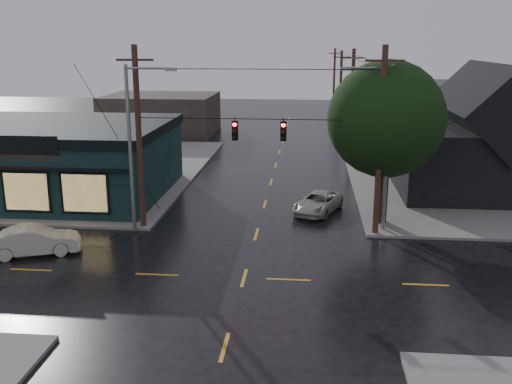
# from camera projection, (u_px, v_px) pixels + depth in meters

# --- Properties ---
(ground_plane) EXTENTS (160.00, 160.00, 0.00)m
(ground_plane) POSITION_uv_depth(u_px,v_px,m) (244.00, 278.00, 25.64)
(ground_plane) COLOR black
(sidewalk_nw) EXTENTS (28.00, 28.00, 0.15)m
(sidewalk_nw) POSITION_uv_depth(u_px,v_px,m) (29.00, 170.00, 46.66)
(sidewalk_nw) COLOR slate
(sidewalk_nw) RESTS_ON ground
(pizza_shop) EXTENTS (16.30, 12.34, 4.90)m
(pizza_shop) POSITION_uv_depth(u_px,v_px,m) (47.00, 158.00, 38.78)
(pizza_shop) COLOR black
(pizza_shop) RESTS_ON ground
(ne_building) EXTENTS (12.60, 11.60, 8.75)m
(ne_building) POSITION_uv_depth(u_px,v_px,m) (486.00, 128.00, 39.49)
(ne_building) COLOR black
(ne_building) RESTS_ON ground
(corner_tree) EXTENTS (6.54, 6.54, 9.25)m
(corner_tree) POSITION_uv_depth(u_px,v_px,m) (386.00, 119.00, 31.58)
(corner_tree) COLOR black
(corner_tree) RESTS_ON ground
(utility_pole_nw) EXTENTS (2.00, 0.32, 10.15)m
(utility_pole_nw) POSITION_uv_depth(u_px,v_px,m) (144.00, 228.00, 32.48)
(utility_pole_nw) COLOR #311D16
(utility_pole_nw) RESTS_ON ground
(utility_pole_ne) EXTENTS (2.00, 0.32, 10.15)m
(utility_pole_ne) POSITION_uv_depth(u_px,v_px,m) (375.00, 235.00, 31.31)
(utility_pole_ne) COLOR #311D16
(utility_pole_ne) RESTS_ON ground
(utility_pole_far_a) EXTENTS (2.00, 0.32, 9.65)m
(utility_pole_far_a) POSITION_uv_depth(u_px,v_px,m) (349.00, 157.00, 51.99)
(utility_pole_far_a) COLOR #311D16
(utility_pole_far_a) RESTS_ON ground
(utility_pole_far_b) EXTENTS (2.00, 0.32, 9.15)m
(utility_pole_far_b) POSITION_uv_depth(u_px,v_px,m) (339.00, 126.00, 71.23)
(utility_pole_far_b) COLOR #311D16
(utility_pole_far_b) RESTS_ON ground
(utility_pole_far_c) EXTENTS (2.00, 0.32, 9.15)m
(utility_pole_far_c) POSITION_uv_depth(u_px,v_px,m) (333.00, 107.00, 90.47)
(utility_pole_far_c) COLOR #311D16
(utility_pole_far_c) RESTS_ON ground
(span_signal_assembly) EXTENTS (13.00, 0.48, 1.23)m
(span_signal_assembly) POSITION_uv_depth(u_px,v_px,m) (259.00, 130.00, 30.42)
(span_signal_assembly) COLOR black
(span_signal_assembly) RESTS_ON ground
(streetlight_nw) EXTENTS (5.40, 0.30, 9.15)m
(streetlight_nw) POSITION_uv_depth(u_px,v_px,m) (135.00, 232.00, 31.83)
(streetlight_nw) COLOR gray
(streetlight_nw) RESTS_ON ground
(streetlight_ne) EXTENTS (5.40, 0.30, 9.15)m
(streetlight_ne) POSITION_uv_depth(u_px,v_px,m) (382.00, 231.00, 31.94)
(streetlight_ne) COLOR gray
(streetlight_ne) RESTS_ON ground
(bg_building_west) EXTENTS (12.00, 10.00, 4.40)m
(bg_building_west) POSITION_uv_depth(u_px,v_px,m) (162.00, 114.00, 64.81)
(bg_building_west) COLOR #2E2621
(bg_building_west) RESTS_ON ground
(bg_building_east) EXTENTS (14.00, 12.00, 5.60)m
(bg_building_east) POSITION_uv_depth(u_px,v_px,m) (423.00, 107.00, 66.77)
(bg_building_east) COLOR #26262B
(bg_building_east) RESTS_ON ground
(sedan_cream) EXTENTS (4.62, 2.98, 1.44)m
(sedan_cream) POSITION_uv_depth(u_px,v_px,m) (34.00, 241.00, 28.28)
(sedan_cream) COLOR beige
(sedan_cream) RESTS_ON ground
(suv_silver) EXTENTS (3.51, 4.88, 1.23)m
(suv_silver) POSITION_uv_depth(u_px,v_px,m) (318.00, 203.00, 35.29)
(suv_silver) COLOR #B4AFA6
(suv_silver) RESTS_ON ground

